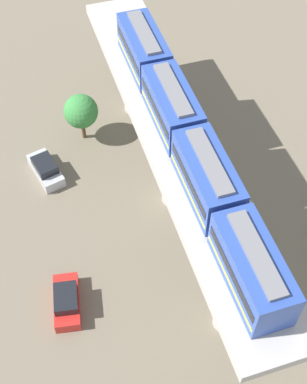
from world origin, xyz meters
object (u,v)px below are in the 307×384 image
Objects in this scene: parked_car_red at (67,301)px; parked_car_silver at (46,169)px; train at (189,140)px; tree_near_viaduct at (81,111)px.

parked_car_silver is at bearing -84.25° from parked_car_red.
parked_car_red is 12.88m from parked_car_silver.
train is 6.09× the size of parked_car_silver.
train is 5.77× the size of tree_near_viaduct.
parked_car_red is at bearing 23.59° from train.
tree_near_viaduct is (-4.16, -3.50, 2.46)m from parked_car_silver.
tree_near_viaduct is at bearing -153.45° from parked_car_silver.
parked_car_silver is at bearing 40.06° from tree_near_viaduct.
train is 14.43m from parked_car_red.
parked_car_silver is at bearing -40.56° from train.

